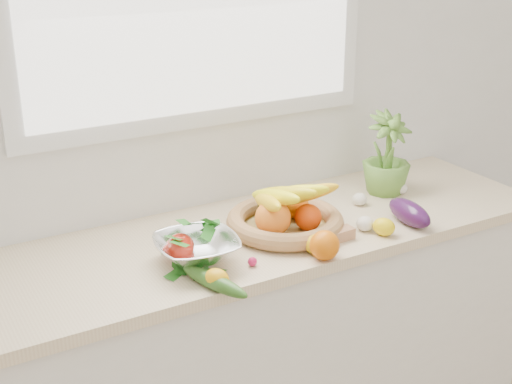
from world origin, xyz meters
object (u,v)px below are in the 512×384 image
apple (181,247)px  fruit_basket (284,216)px  eggplant (409,213)px  cucumber (214,282)px  potted_herb (387,155)px  colander_with_spinach (197,244)px

apple → fruit_basket: 0.38m
apple → eggplant: apple is taller
apple → cucumber: bearing=-88.9°
eggplant → potted_herb: size_ratio=0.64×
cucumber → apple: bearing=91.1°
apple → eggplant: 0.80m
eggplant → colander_with_spinach: colander_with_spinach is taller
cucumber → colander_with_spinach: size_ratio=0.92×
eggplant → cucumber: bearing=-174.5°
fruit_basket → colander_with_spinach: fruit_basket is taller
cucumber → colander_with_spinach: (0.03, 0.17, 0.04)m
apple → potted_herb: (0.90, 0.13, 0.11)m
potted_herb → eggplant: bearing=-113.5°
eggplant → colander_with_spinach: (-0.75, 0.09, 0.02)m
apple → cucumber: size_ratio=0.33×
colander_with_spinach → cucumber: bearing=-99.0°
cucumber → colander_with_spinach: 0.17m
apple → colander_with_spinach: size_ratio=0.30×
cucumber → colander_with_spinach: colander_with_spinach is taller
apple → eggplant: size_ratio=0.41×
apple → potted_herb: 0.92m
eggplant → potted_herb: 0.32m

